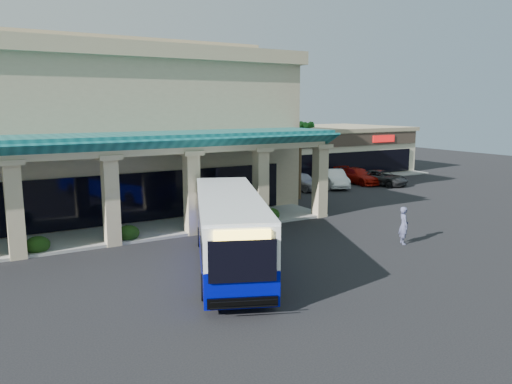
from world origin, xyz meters
TOP-DOWN VIEW (x-y plane):
  - ground at (0.00, 0.00)m, footprint 110.00×110.00m
  - main_building at (-8.00, 16.00)m, footprint 30.80×14.80m
  - arcade at (-8.00, 6.80)m, footprint 30.00×6.20m
  - strip_mall at (18.00, 24.00)m, footprint 22.50×12.50m
  - palm_0 at (8.50, 11.00)m, footprint 2.40×2.40m
  - palm_1 at (9.50, 14.00)m, footprint 2.40×2.40m
  - broadleaf_tree at (7.50, 19.00)m, footprint 2.60×2.60m
  - transit_bus at (-3.85, -1.00)m, footprint 7.10×11.89m
  - pedestrian at (5.76, -2.30)m, footprint 0.76×0.87m
  - car_silver at (11.07, 14.42)m, footprint 2.42×4.75m
  - car_white at (14.43, 14.03)m, footprint 3.48×5.09m
  - car_red at (17.70, 14.60)m, footprint 2.16×5.06m
  - car_gray at (19.02, 12.88)m, footprint 3.53×5.35m

SIDE VIEW (x-z plane):
  - ground at x=0.00m, z-range 0.00..0.00m
  - car_gray at x=19.02m, z-range 0.00..1.37m
  - car_red at x=17.70m, z-range 0.00..1.46m
  - car_silver at x=11.07m, z-range 0.00..1.55m
  - car_white at x=14.43m, z-range 0.00..1.59m
  - pedestrian at x=5.76m, z-range 0.00..1.99m
  - transit_bus at x=-3.85m, z-range 0.00..3.28m
  - broadleaf_tree at x=7.50m, z-range 0.00..4.81m
  - strip_mall at x=18.00m, z-range 0.00..4.90m
  - arcade at x=-8.00m, z-range 0.00..5.70m
  - palm_1 at x=9.50m, z-range 0.00..5.80m
  - palm_0 at x=8.50m, z-range 0.00..6.60m
  - main_building at x=-8.00m, z-range 0.00..11.35m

